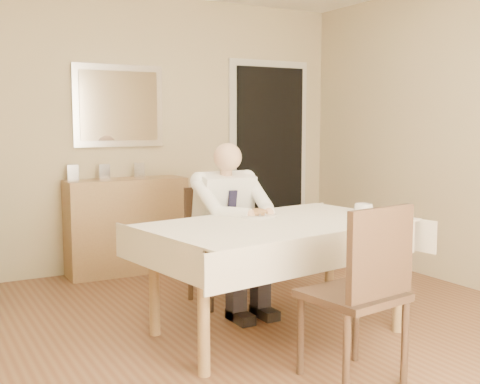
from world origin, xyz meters
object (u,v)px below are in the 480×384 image
sideboard (127,226)px  coffee_mug (363,211)px  chair_near (364,285)px  dining_table (278,234)px  seated_man (234,218)px  chair_far (216,237)px

sideboard → coffee_mug: bearing=-67.2°
chair_near → dining_table: bearing=79.2°
dining_table → seated_man: bearing=81.6°
dining_table → chair_near: (-0.05, -0.90, -0.11)m
dining_table → sideboard: size_ratio=1.69×
chair_far → chair_near: chair_near is taller
sideboard → chair_far: bearing=-73.9°
dining_table → sideboard: 2.11m
chair_far → seated_man: bearing=-82.7°
dining_table → sideboard: sideboard is taller
sideboard → chair_near: bearing=-83.8°
chair_near → chair_far: bearing=80.6°
sideboard → seated_man: bearing=-76.7°
coffee_mug → sideboard: size_ratio=0.12×
dining_table → chair_near: size_ratio=1.91×
chair_far → coffee_mug: size_ratio=7.01×
seated_man → coffee_mug: 0.96m
coffee_mug → sideboard: sideboard is taller
dining_table → chair_far: (0.00, 0.88, -0.17)m
coffee_mug → chair_near: bearing=-130.5°
chair_near → seated_man: bearing=80.3°
dining_table → chair_near: chair_near is taller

